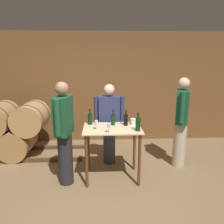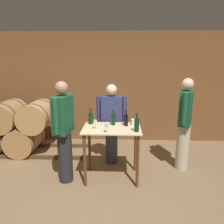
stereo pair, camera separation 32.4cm
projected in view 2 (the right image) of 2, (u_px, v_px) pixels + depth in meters
The scene contains 14 objects.
ground_plane at pixel (97, 196), 3.38m from camera, with size 14.00×14.00×0.00m, color brown.
back_wall at pixel (107, 88), 5.44m from camera, with size 8.40×0.05×2.70m.
barrel_rack at pixel (2, 128), 4.84m from camera, with size 4.10×0.82×1.19m.
tasting_table at pixel (112, 139), 3.73m from camera, with size 0.98×0.67×0.93m.
wine_bottle_far_left at pixel (91, 118), 3.88m from camera, with size 0.08×0.08×0.28m.
wine_bottle_left at pixel (113, 119), 3.81m from camera, with size 0.07×0.07×0.28m.
wine_bottle_center at pixel (126, 120), 3.77m from camera, with size 0.07×0.07×0.28m.
wine_bottle_right at pixel (137, 125), 3.46m from camera, with size 0.08×0.08×0.30m.
wine_glass_near_left at pixel (95, 122), 3.59m from camera, with size 0.06×0.06×0.16m.
wine_glass_near_center at pixel (107, 126), 3.41m from camera, with size 0.06×0.06×0.16m.
ice_bucket at pixel (134, 122), 3.83m from camera, with size 0.12×0.12×0.10m.
person_host at pixel (64, 130), 3.60m from camera, with size 0.29×0.58×1.72m.
person_visitor_with_scarf at pixel (112, 123), 4.29m from camera, with size 0.59×0.24×1.60m.
person_visitor_bearded at pixel (185, 123), 4.02m from camera, with size 0.34×0.56×1.73m.
Camera 2 is at (0.35, -2.97, 2.07)m, focal length 35.00 mm.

